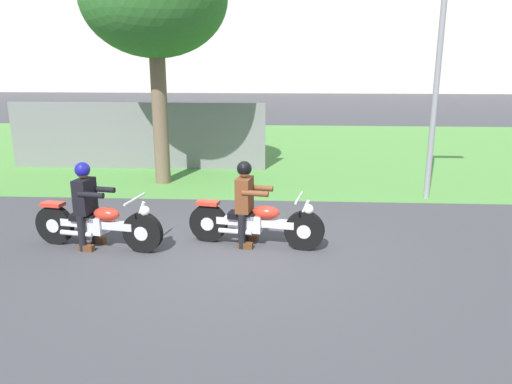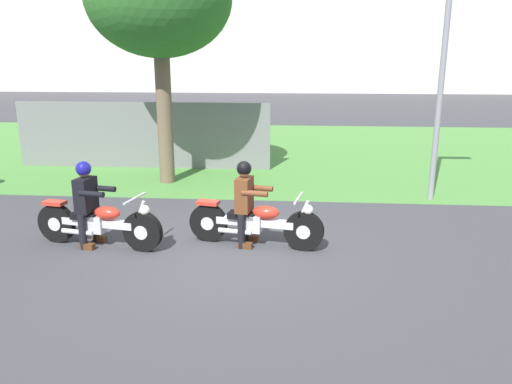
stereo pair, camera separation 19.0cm
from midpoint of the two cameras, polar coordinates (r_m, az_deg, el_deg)
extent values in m
plane|color=#424247|center=(7.95, -3.72, -7.00)|extent=(120.00, 120.00, 0.00)
cube|color=#549342|center=(16.61, 0.00, 4.84)|extent=(60.00, 12.00, 0.01)
cube|color=silver|center=(46.39, -0.59, 20.94)|extent=(61.53, 8.00, 15.19)
cylinder|color=black|center=(8.01, 4.84, -4.41)|extent=(0.65, 0.24, 0.64)
cylinder|color=silver|center=(8.01, 4.84, -4.41)|extent=(0.24, 0.18, 0.22)
cylinder|color=black|center=(8.39, -6.08, -3.52)|extent=(0.65, 0.24, 0.64)
cylinder|color=silver|center=(8.39, -6.08, -3.52)|extent=(0.24, 0.18, 0.22)
cube|color=silver|center=(8.14, -0.75, -3.44)|extent=(1.29, 0.37, 0.12)
cube|color=silver|center=(8.16, -1.09, -3.55)|extent=(0.36, 0.29, 0.28)
ellipsoid|color=red|center=(8.04, 0.49, -2.32)|extent=(0.48, 0.32, 0.22)
cube|color=black|center=(8.16, -2.25, -2.65)|extent=(0.48, 0.32, 0.10)
cube|color=red|center=(8.29, -6.15, -1.23)|extent=(0.39, 0.26, 0.06)
cylinder|color=silver|center=(7.94, 4.53, -2.68)|extent=(0.26, 0.10, 0.53)
cylinder|color=silver|center=(7.86, 4.21, -0.65)|extent=(0.16, 0.66, 0.04)
sphere|color=white|center=(7.89, 5.33, -1.98)|extent=(0.16, 0.16, 0.16)
cylinder|color=silver|center=(8.14, -3.05, -4.51)|extent=(0.56, 0.18, 0.08)
cylinder|color=black|center=(8.39, -1.63, -3.70)|extent=(0.12, 0.12, 0.57)
cube|color=#593319|center=(8.45, -1.22, -5.24)|extent=(0.25, 0.14, 0.10)
cylinder|color=black|center=(8.06, -2.31, -4.51)|extent=(0.12, 0.12, 0.57)
cube|color=#593319|center=(8.13, -1.89, -6.10)|extent=(0.25, 0.14, 0.10)
cube|color=brown|center=(8.05, -2.00, -0.31)|extent=(0.29, 0.41, 0.56)
cylinder|color=brown|center=(8.14, -0.19, 0.45)|extent=(0.43, 0.17, 0.09)
cylinder|color=brown|center=(7.82, -0.79, -0.17)|extent=(0.43, 0.17, 0.09)
sphere|color=tan|center=(7.95, -2.03, 2.47)|extent=(0.20, 0.20, 0.20)
sphere|color=black|center=(7.95, -2.03, 2.68)|extent=(0.24, 0.24, 0.24)
cylinder|color=black|center=(8.11, -13.43, -4.51)|extent=(0.66, 0.24, 0.65)
cylinder|color=silver|center=(8.11, -13.43, -4.51)|extent=(0.25, 0.18, 0.23)
cylinder|color=black|center=(8.92, -22.47, -3.46)|extent=(0.66, 0.24, 0.65)
cylinder|color=silver|center=(8.92, -22.47, -3.46)|extent=(0.25, 0.18, 0.23)
cube|color=silver|center=(8.46, -18.21, -3.46)|extent=(1.26, 0.37, 0.12)
cube|color=silver|center=(8.49, -18.49, -3.56)|extent=(0.36, 0.29, 0.28)
ellipsoid|color=red|center=(8.31, -17.26, -2.40)|extent=(0.48, 0.32, 0.22)
cube|color=black|center=(8.55, -19.52, -2.69)|extent=(0.48, 0.32, 0.10)
cube|color=red|center=(8.81, -22.70, -1.28)|extent=(0.39, 0.26, 0.06)
cylinder|color=silver|center=(8.05, -13.85, -2.80)|extent=(0.26, 0.10, 0.53)
cylinder|color=silver|center=(7.99, -14.30, -0.79)|extent=(0.16, 0.66, 0.04)
sphere|color=white|center=(7.97, -13.20, -2.11)|extent=(0.16, 0.16, 0.16)
cylinder|color=silver|center=(8.55, -20.34, -4.44)|extent=(0.56, 0.18, 0.08)
cylinder|color=black|center=(8.73, -18.54, -3.72)|extent=(0.12, 0.12, 0.57)
cube|color=#593319|center=(8.78, -18.07, -5.22)|extent=(0.25, 0.14, 0.10)
cylinder|color=black|center=(8.45, -19.82, -4.47)|extent=(0.12, 0.12, 0.57)
cube|color=#593319|center=(8.50, -19.34, -6.02)|extent=(0.25, 0.14, 0.10)
cube|color=black|center=(8.43, -19.50, -0.44)|extent=(0.29, 0.41, 0.56)
cylinder|color=black|center=(8.43, -17.67, 0.28)|extent=(0.43, 0.17, 0.09)
cylinder|color=black|center=(8.15, -18.90, -0.32)|extent=(0.43, 0.17, 0.09)
sphere|color=#996B4C|center=(8.33, -19.74, 2.20)|extent=(0.20, 0.20, 0.20)
sphere|color=navy|center=(8.33, -19.76, 2.41)|extent=(0.24, 0.24, 0.24)
cylinder|color=brown|center=(12.23, -11.28, 8.14)|extent=(0.37, 0.37, 3.11)
cylinder|color=gray|center=(11.13, 19.49, 12.78)|extent=(0.12, 0.12, 5.38)
cube|color=slate|center=(14.10, -13.78, 6.23)|extent=(7.00, 0.06, 1.80)
camera|label=1|loc=(0.09, -90.66, -0.18)|focal=35.17mm
camera|label=2|loc=(0.09, 89.34, 0.18)|focal=35.17mm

